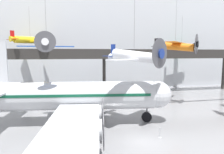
% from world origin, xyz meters
% --- Properties ---
extents(ground_plane, '(260.00, 260.00, 0.00)m').
position_xyz_m(ground_plane, '(0.00, 0.00, 0.00)').
color(ground_plane, gray).
extents(hangar_back_wall, '(140.00, 3.00, 24.04)m').
position_xyz_m(hangar_back_wall, '(0.00, 31.02, 12.02)').
color(hangar_back_wall, silver).
rests_on(hangar_back_wall, ground).
extents(mezzanine_walkway, '(110.00, 3.20, 9.79)m').
position_xyz_m(mezzanine_walkway, '(0.00, 23.49, 8.13)').
color(mezzanine_walkway, '#2D2B28').
rests_on(mezzanine_walkway, ground).
extents(airliner_silver_main, '(25.34, 29.10, 10.34)m').
position_xyz_m(airliner_silver_main, '(-6.83, 6.84, 3.59)').
color(airliner_silver_main, silver).
rests_on(airliner_silver_main, ground).
extents(suspended_plane_blue_trainer, '(6.39, 5.22, 8.83)m').
position_xyz_m(suspended_plane_blue_trainer, '(-9.91, 6.79, 9.98)').
color(suspended_plane_blue_trainer, '#1E4CAD').
extents(suspended_plane_yellow_lowwing, '(7.87, 8.39, 8.14)m').
position_xyz_m(suspended_plane_yellow_lowwing, '(-14.82, 24.18, 11.50)').
color(suspended_plane_yellow_lowwing, yellow).
extents(suspended_plane_green_biplane, '(5.98, 7.33, 9.27)m').
position_xyz_m(suspended_plane_green_biplane, '(19.92, 27.02, 9.77)').
color(suspended_plane_green_biplane, '#1E6B33').
extents(suspended_plane_orange_highwing, '(7.86, 7.91, 9.10)m').
position_xyz_m(suspended_plane_orange_highwing, '(10.63, 13.61, 10.16)').
color(suspended_plane_orange_highwing, orange).
extents(suspended_plane_white_twin, '(8.51, 7.90, 10.56)m').
position_xyz_m(suspended_plane_white_twin, '(0.46, 5.29, 8.55)').
color(suspended_plane_white_twin, silver).
extents(stanchion_barrier, '(0.36, 0.36, 1.08)m').
position_xyz_m(stanchion_barrier, '(1.91, 0.60, 0.33)').
color(stanchion_barrier, '#B2B5BA').
rests_on(stanchion_barrier, ground).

